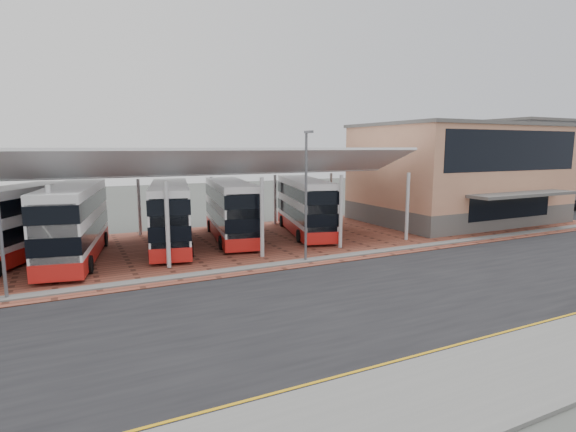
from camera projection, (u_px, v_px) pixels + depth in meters
name	position (u px, v px, depth m)	size (l,w,h in m)	color
ground	(332.00, 296.00, 21.68)	(140.00, 140.00, 0.00)	#41443F
road	(343.00, 302.00, 20.80)	(120.00, 14.00, 0.02)	black
forecourt	(263.00, 241.00, 34.06)	(72.00, 16.00, 0.06)	brown
sidewalk	(488.00, 380.00, 13.70)	(120.00, 4.00, 0.14)	#61615F
north_kerb	(277.00, 265.00, 27.16)	(120.00, 0.80, 0.14)	#61615F
yellow_line_near	(439.00, 355.00, 15.48)	(120.00, 0.12, 0.01)	#C99110
yellow_line_far	(433.00, 351.00, 15.75)	(120.00, 0.12, 0.01)	#C99110
canopy	(149.00, 167.00, 30.50)	(37.00, 11.63, 7.07)	silver
terminal	(459.00, 173.00, 43.40)	(18.40, 14.40, 9.25)	#595754
warehouse	(532.00, 161.00, 63.24)	(30.50, 20.50, 10.25)	slate
lamp_east	(306.00, 192.00, 27.45)	(0.16, 0.90, 8.07)	slate
bus_1	(11.00, 225.00, 27.51)	(7.60, 11.07, 4.61)	white
bus_2	(74.00, 223.00, 28.03)	(4.71, 11.67, 4.69)	white
bus_3	(170.00, 216.00, 31.69)	(4.78, 11.23, 4.51)	white
bus_4	(230.00, 210.00, 34.44)	(4.33, 11.14, 4.48)	white
bus_5	(305.00, 207.00, 36.75)	(5.19, 11.13, 4.47)	white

